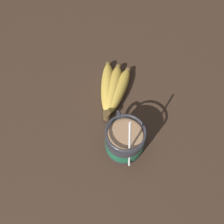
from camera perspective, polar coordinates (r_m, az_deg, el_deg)
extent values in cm
cube|color=#332319|center=(63.54, -0.82, -2.76)|extent=(134.28, 134.28, 3.17)
cylinder|color=#28282D|center=(55.25, 3.30, -7.60)|extent=(9.62, 9.62, 7.84)
cylinder|color=#195638|center=(55.87, 3.27, -7.86)|extent=(9.82, 9.82, 3.25)
torus|color=#28282D|center=(56.90, 2.04, -2.11)|extent=(5.36, 0.90, 5.36)
cylinder|color=#846042|center=(51.56, 3.52, -5.91)|extent=(8.42, 8.42, 0.40)
torus|color=#28282D|center=(50.33, 3.61, -5.28)|extent=(9.62, 9.62, 0.60)
cylinder|color=silver|center=(48.87, 4.59, -8.97)|extent=(4.32, 0.50, 16.01)
ellipsoid|color=silver|center=(56.93, 3.56, -10.06)|extent=(3.00, 2.00, 0.80)
cylinder|color=#4C381E|center=(59.54, -1.36, -0.93)|extent=(2.00, 2.00, 3.00)
ellipsoid|color=#B79338|center=(65.13, 1.78, 5.62)|extent=(16.67, 12.51, 3.92)
sphere|color=#4C381E|center=(70.26, 4.22, 10.96)|extent=(1.77, 1.77, 1.77)
ellipsoid|color=#B79338|center=(65.38, 0.36, 6.13)|extent=(17.85, 10.44, 4.13)
sphere|color=#4C381E|center=(70.83, 1.68, 11.79)|extent=(1.86, 1.86, 1.86)
ellipsoid|color=#B79338|center=(65.82, -1.15, 6.50)|extent=(18.86, 7.69, 3.96)
sphere|color=#4C381E|center=(71.67, -1.00, 12.45)|extent=(1.78, 1.78, 1.78)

